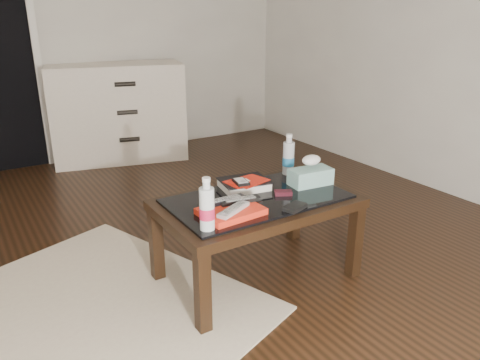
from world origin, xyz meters
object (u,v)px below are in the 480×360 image
(dresser, at_px, (118,113))
(textbook, at_px, (244,184))
(coffee_table, at_px, (257,209))
(water_bottle_left, at_px, (207,204))
(water_bottle_right, at_px, (289,154))
(tissue_box, at_px, (310,177))

(dresser, xyz_separation_m, textbook, (-0.08, -2.32, 0.03))
(coffee_table, xyz_separation_m, water_bottle_left, (-0.39, -0.19, 0.18))
(textbook, bearing_deg, dresser, 97.88)
(water_bottle_right, bearing_deg, coffee_table, -149.70)
(dresser, bearing_deg, textbook, -77.84)
(coffee_table, xyz_separation_m, tissue_box, (0.35, 0.00, 0.11))
(dresser, xyz_separation_m, water_bottle_left, (-0.48, -2.65, 0.13))
(coffee_table, xyz_separation_m, textbook, (0.01, 0.15, 0.09))
(dresser, bearing_deg, water_bottle_right, -69.19)
(water_bottle_left, bearing_deg, tissue_box, 14.28)
(coffee_table, distance_m, dresser, 2.47)
(textbook, height_order, tissue_box, tissue_box)
(dresser, distance_m, water_bottle_right, 2.28)
(water_bottle_left, xyz_separation_m, water_bottle_right, (0.75, 0.39, 0.00))
(coffee_table, relative_size, water_bottle_right, 4.20)
(tissue_box, bearing_deg, water_bottle_right, 94.42)
(water_bottle_right, height_order, tissue_box, water_bottle_right)
(coffee_table, bearing_deg, textbook, 84.62)
(textbook, distance_m, tissue_box, 0.37)
(water_bottle_left, distance_m, water_bottle_right, 0.84)
(dresser, height_order, tissue_box, dresser)
(dresser, height_order, water_bottle_right, dresser)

